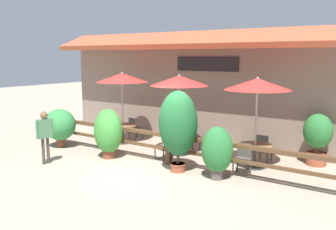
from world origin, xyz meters
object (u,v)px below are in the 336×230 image
Objects in this scene: chair_near_streetside at (110,134)px; dining_table_middle at (179,138)px; dining_table_near at (123,128)px; chair_far_wallside at (263,147)px; chair_near_wallside at (135,127)px; chair_middle_wallside at (191,136)px; chair_middle_streetside at (165,145)px; potted_plant_broad_leaf at (108,132)px; patio_umbrella_near at (122,78)px; potted_plant_corner_fern at (217,151)px; potted_plant_entrance_palm at (60,125)px; patio_umbrella_far at (257,84)px; potted_plant_small_flowering at (178,124)px; potted_plant_tall_tropical at (318,136)px; patio_umbrella_middle at (179,81)px; dining_table_far at (255,149)px; pedestrian at (45,130)px; chair_far_streetside at (243,157)px.

chair_near_streetside is 0.86× the size of dining_table_middle.
chair_far_wallside reaches higher than dining_table_near.
chair_near_wallside is 1.00× the size of chair_far_wallside.
chair_near_streetside is 1.00× the size of chair_middle_wallside.
dining_table_middle is 0.78m from chair_middle_streetside.
potted_plant_broad_leaf is at bearing -61.27° from dining_table_near.
patio_umbrella_near is 5.44m from potted_plant_corner_fern.
potted_plant_entrance_palm reaches higher than dining_table_near.
chair_middle_streetside is 0.32× the size of patio_umbrella_far.
chair_near_wallside and chair_middle_wallside have the same top height.
chair_near_streetside is at bearing 107.87° from chair_near_wallside.
chair_near_wallside is 2.90m from dining_table_middle.
patio_umbrella_near is 2.14m from chair_near_streetside.
patio_umbrella_near is 3.11× the size of chair_near_wallside.
chair_near_wallside is 3.21m from chair_middle_streetside.
potted_plant_corner_fern is (4.88, -1.71, -1.70)m from patio_umbrella_near.
patio_umbrella_near reaches higher than dining_table_middle.
potted_plant_tall_tropical is at bearing 43.44° from potted_plant_small_flowering.
potted_plant_small_flowering is (0.99, -1.57, -1.11)m from patio_umbrella_middle.
potted_plant_small_flowering is (-1.69, -1.58, -1.11)m from patio_umbrella_far.
potted_plant_tall_tropical is at bearing 18.62° from patio_umbrella_middle.
patio_umbrella_near is at bearing 178.09° from patio_umbrella_far.
dining_table_far is 0.43× the size of potted_plant_small_flowering.
chair_middle_wallside is 4.92m from pedestrian.
dining_table_far is 0.70× the size of potted_plant_corner_fern.
dining_table_far is 0.62× the size of pedestrian.
patio_umbrella_near reaches higher than chair_middle_streetside.
chair_far_wallside is at bearing 92.83° from patio_umbrella_far.
dining_table_near is 0.37× the size of patio_umbrella_far.
patio_umbrella_far is at bearing -136.14° from potted_plant_tall_tropical.
potted_plant_entrance_palm is at bearing -167.02° from dining_table_far.
potted_plant_entrance_palm is (-4.14, -1.56, 0.24)m from dining_table_middle.
patio_umbrella_near reaches higher than chair_far_wallside.
chair_far_streetside is 1.00× the size of chair_far_wallside.
potted_plant_small_flowering is (-1.69, -1.58, 0.81)m from dining_table_far.
dining_table_middle is at bearing -82.87° from patio_umbrella_middle.
chair_near_wallside and chair_far_wallside have the same top height.
potted_plant_small_flowering is (3.65, -1.76, 0.81)m from dining_table_near.
chair_near_wallside is at bearing 170.01° from patio_umbrella_far.
chair_far_streetside reaches higher than dining_table_near.
chair_middle_wallside and chair_far_streetside have the same top height.
chair_middle_wallside is 2.63m from chair_far_wallside.
pedestrian reaches higher than potted_plant_broad_leaf.
patio_umbrella_far is at bearing -0.88° from chair_near_streetside.
chair_near_streetside is at bearing -163.68° from potted_plant_tall_tropical.
dining_table_middle is 0.73× the size of potted_plant_entrance_palm.
chair_far_streetside is at bearing 89.60° from chair_far_wallside.
chair_near_wallside is 0.62× the size of potted_plant_entrance_palm.
chair_near_streetside is 5.69m from patio_umbrella_far.
potted_plant_broad_leaf reaches higher than chair_near_streetside.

